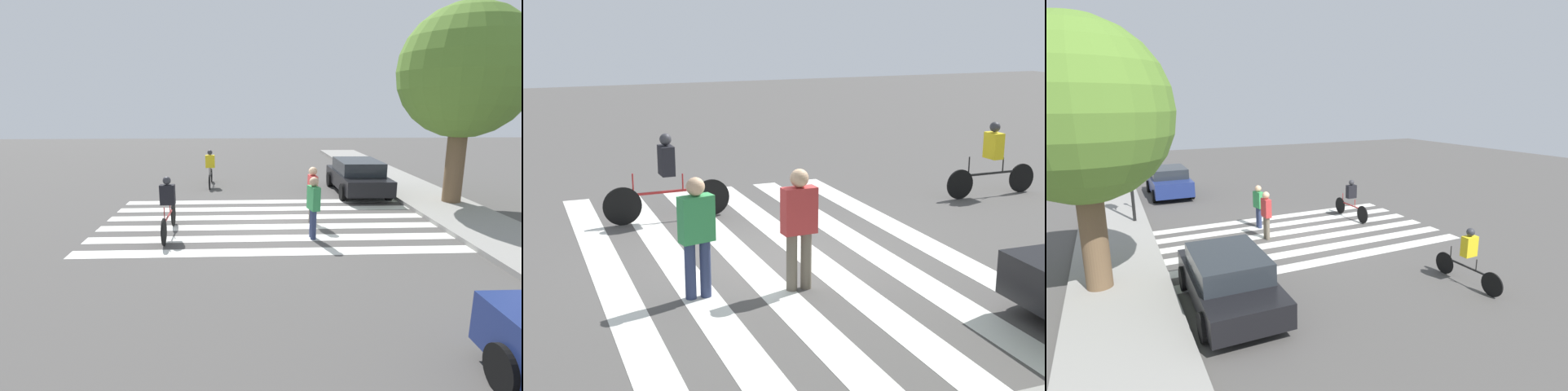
{
  "view_description": "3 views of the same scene",
  "coord_description": "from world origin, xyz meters",
  "views": [
    {
      "loc": [
        12.06,
        -0.72,
        3.62
      ],
      "look_at": [
        0.64,
        -0.24,
        0.99
      ],
      "focal_mm": 28.0,
      "sensor_mm": 36.0,
      "label": 1
    },
    {
      "loc": [
        3.89,
        10.23,
        3.79
      ],
      "look_at": [
        -0.06,
        0.13,
        1.06
      ],
      "focal_mm": 50.0,
      "sensor_mm": 36.0,
      "label": 2
    },
    {
      "loc": [
        -12.98,
        6.2,
        4.85
      ],
      "look_at": [
        0.22,
        -0.31,
        1.43
      ],
      "focal_mm": 28.0,
      "sensor_mm": 36.0,
      "label": 3
    }
  ],
  "objects": [
    {
      "name": "ground_plane",
      "position": [
        0.0,
        0.0,
        0.0
      ],
      "size": [
        60.0,
        60.0,
        0.0
      ],
      "primitive_type": "plane",
      "color": "#4C4947"
    },
    {
      "name": "crosswalk_stripes",
      "position": [
        0.0,
        0.0,
        0.0
      ],
      "size": [
        5.74,
        10.0,
        0.01
      ],
      "color": "silver",
      "rests_on": "ground_plane"
    },
    {
      "name": "pedestrian_adult_blue_shirt",
      "position": [
        1.59,
        1.13,
        0.96
      ],
      "size": [
        0.5,
        0.31,
        1.69
      ],
      "rotation": [
        0.0,
        0.0,
        0.22
      ],
      "color": "navy",
      "rests_on": "ground_plane"
    },
    {
      "name": "pedestrian_adult_yellow_jacket",
      "position": [
        0.19,
        1.34,
        0.98
      ],
      "size": [
        0.49,
        0.26,
        1.74
      ],
      "rotation": [
        0.0,
        0.0,
        3.19
      ],
      "color": "#6B6051",
      "rests_on": "ground_plane"
    },
    {
      "name": "cyclist_far_lane",
      "position": [
        1.13,
        -2.82,
        0.87
      ],
      "size": [
        2.41,
        0.41,
        1.65
      ],
      "rotation": [
        0.0,
        0.0,
        0.02
      ],
      "color": "black",
      "rests_on": "ground_plane"
    },
    {
      "name": "cyclist_near_curb",
      "position": [
        -5.72,
        -2.2,
        0.86
      ],
      "size": [
        2.23,
        0.4,
        1.59
      ],
      "rotation": [
        0.0,
        0.0,
        0.02
      ],
      "color": "black",
      "rests_on": "ground_plane"
    }
  ]
}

